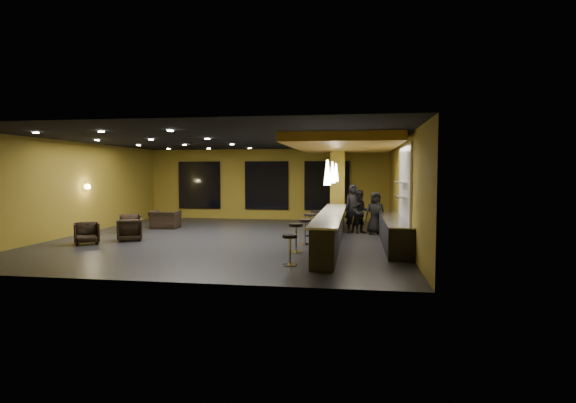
# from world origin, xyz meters

# --- Properties ---
(floor) EXTENTS (12.00, 13.00, 0.10)m
(floor) POSITION_xyz_m (0.00, 0.00, -0.05)
(floor) COLOR black
(floor) RESTS_ON ground
(ceiling) EXTENTS (12.00, 13.00, 0.10)m
(ceiling) POSITION_xyz_m (0.00, 0.00, 3.55)
(ceiling) COLOR black
(wall_back) EXTENTS (12.00, 0.10, 3.50)m
(wall_back) POSITION_xyz_m (0.00, 6.55, 1.75)
(wall_back) COLOR olive
(wall_back) RESTS_ON floor
(wall_front) EXTENTS (12.00, 0.10, 3.50)m
(wall_front) POSITION_xyz_m (0.00, -6.55, 1.75)
(wall_front) COLOR olive
(wall_front) RESTS_ON floor
(wall_left) EXTENTS (0.10, 13.00, 3.50)m
(wall_left) POSITION_xyz_m (-6.05, 0.00, 1.75)
(wall_left) COLOR olive
(wall_left) RESTS_ON floor
(wall_right) EXTENTS (0.10, 13.00, 3.50)m
(wall_right) POSITION_xyz_m (6.05, 0.00, 1.75)
(wall_right) COLOR olive
(wall_right) RESTS_ON floor
(wood_soffit) EXTENTS (3.60, 8.00, 0.28)m
(wood_soffit) POSITION_xyz_m (4.00, 1.00, 3.36)
(wood_soffit) COLOR #B18433
(wood_soffit) RESTS_ON ceiling
(window_left) EXTENTS (2.20, 0.06, 2.40)m
(window_left) POSITION_xyz_m (-3.50, 6.44, 1.70)
(window_left) COLOR black
(window_left) RESTS_ON wall_back
(window_center) EXTENTS (2.20, 0.06, 2.40)m
(window_center) POSITION_xyz_m (0.00, 6.44, 1.70)
(window_center) COLOR black
(window_center) RESTS_ON wall_back
(window_right) EXTENTS (2.20, 0.06, 2.40)m
(window_right) POSITION_xyz_m (3.00, 6.44, 1.70)
(window_right) COLOR black
(window_right) RESTS_ON wall_back
(tile_backsplash) EXTENTS (0.06, 3.20, 2.40)m
(tile_backsplash) POSITION_xyz_m (5.96, -1.00, 2.00)
(tile_backsplash) COLOR white
(tile_backsplash) RESTS_ON wall_right
(bar_counter) EXTENTS (0.60, 8.00, 1.00)m
(bar_counter) POSITION_xyz_m (3.65, -1.00, 0.50)
(bar_counter) COLOR black
(bar_counter) RESTS_ON floor
(bar_top) EXTENTS (0.78, 8.10, 0.05)m
(bar_top) POSITION_xyz_m (3.65, -1.00, 1.02)
(bar_top) COLOR silver
(bar_top) RESTS_ON bar_counter
(prep_counter) EXTENTS (0.70, 6.00, 0.86)m
(prep_counter) POSITION_xyz_m (5.65, -0.50, 0.43)
(prep_counter) COLOR black
(prep_counter) RESTS_ON floor
(prep_top) EXTENTS (0.72, 6.00, 0.03)m
(prep_top) POSITION_xyz_m (5.65, -0.50, 0.89)
(prep_top) COLOR silver
(prep_top) RESTS_ON prep_counter
(wall_shelf_lower) EXTENTS (0.30, 1.50, 0.03)m
(wall_shelf_lower) POSITION_xyz_m (5.82, -1.20, 1.60)
(wall_shelf_lower) COLOR silver
(wall_shelf_lower) RESTS_ON wall_right
(wall_shelf_upper) EXTENTS (0.30, 1.50, 0.03)m
(wall_shelf_upper) POSITION_xyz_m (5.82, -1.20, 2.05)
(wall_shelf_upper) COLOR silver
(wall_shelf_upper) RESTS_ON wall_right
(column) EXTENTS (0.60, 0.60, 3.50)m
(column) POSITION_xyz_m (3.65, 3.60, 1.75)
(column) COLOR olive
(column) RESTS_ON floor
(wall_sconce) EXTENTS (0.22, 0.22, 0.22)m
(wall_sconce) POSITION_xyz_m (-5.88, 0.50, 1.80)
(wall_sconce) COLOR #FFE5B2
(wall_sconce) RESTS_ON wall_left
(pendant_0) EXTENTS (0.20, 0.20, 0.70)m
(pendant_0) POSITION_xyz_m (3.65, -3.00, 2.35)
(pendant_0) COLOR white
(pendant_0) RESTS_ON wood_soffit
(pendant_1) EXTENTS (0.20, 0.20, 0.70)m
(pendant_1) POSITION_xyz_m (3.65, -0.50, 2.35)
(pendant_1) COLOR white
(pendant_1) RESTS_ON wood_soffit
(pendant_2) EXTENTS (0.20, 0.20, 0.70)m
(pendant_2) POSITION_xyz_m (3.65, 2.00, 2.35)
(pendant_2) COLOR white
(pendant_2) RESTS_ON wood_soffit
(staff_a) EXTENTS (0.73, 0.51, 1.89)m
(staff_a) POSITION_xyz_m (4.34, 1.92, 0.94)
(staff_a) COLOR black
(staff_a) RESTS_ON floor
(staff_b) EXTENTS (0.89, 0.74, 1.67)m
(staff_b) POSITION_xyz_m (4.60, 1.92, 0.84)
(staff_b) COLOR black
(staff_b) RESTS_ON floor
(staff_c) EXTENTS (0.85, 0.62, 1.62)m
(staff_c) POSITION_xyz_m (5.16, 1.79, 0.81)
(staff_c) COLOR black
(staff_c) RESTS_ON floor
(armchair_a) EXTENTS (1.07, 1.08, 0.71)m
(armchair_a) POSITION_xyz_m (-4.30, -2.06, 0.36)
(armchair_a) COLOR black
(armchair_a) RESTS_ON floor
(armchair_b) EXTENTS (1.11, 1.12, 0.76)m
(armchair_b) POSITION_xyz_m (-3.30, -1.09, 0.38)
(armchair_b) COLOR black
(armchair_b) RESTS_ON floor
(armchair_c) EXTENTS (1.06, 1.07, 0.71)m
(armchair_c) POSITION_xyz_m (-4.28, 0.80, 0.36)
(armchair_c) COLOR black
(armchair_c) RESTS_ON floor
(armchair_d) EXTENTS (1.22, 1.08, 0.74)m
(armchair_d) POSITION_xyz_m (-3.52, 2.28, 0.37)
(armchair_d) COLOR black
(armchair_d) RESTS_ON floor
(bar_stool_0) EXTENTS (0.40, 0.40, 0.78)m
(bar_stool_0) POSITION_xyz_m (2.80, -4.39, 0.50)
(bar_stool_0) COLOR silver
(bar_stool_0) RESTS_ON floor
(bar_stool_1) EXTENTS (0.44, 0.44, 0.86)m
(bar_stool_1) POSITION_xyz_m (2.71, -2.56, 0.55)
(bar_stool_1) COLOR silver
(bar_stool_1) RESTS_ON floor
(bar_stool_2) EXTENTS (0.42, 0.42, 0.83)m
(bar_stool_2) POSITION_xyz_m (2.81, -1.14, 0.53)
(bar_stool_2) COLOR silver
(bar_stool_2) RESTS_ON floor
(bar_stool_3) EXTENTS (0.43, 0.43, 0.84)m
(bar_stool_3) POSITION_xyz_m (2.77, 0.71, 0.54)
(bar_stool_3) COLOR silver
(bar_stool_3) RESTS_ON floor
(bar_stool_4) EXTENTS (0.42, 0.42, 0.82)m
(bar_stool_4) POSITION_xyz_m (2.84, 2.27, 0.53)
(bar_stool_4) COLOR silver
(bar_stool_4) RESTS_ON floor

